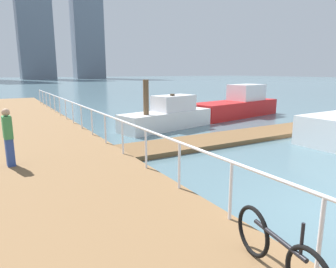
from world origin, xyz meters
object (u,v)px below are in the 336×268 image
moored_boat_1 (238,105)px  pedestrian_0 (8,137)px  moored_boat_3 (168,116)px  bicycle_at_railing (277,251)px

moored_boat_1 → pedestrian_0: 15.18m
moored_boat_1 → moored_boat_3: size_ratio=1.29×
moored_boat_1 → moored_boat_3: 6.44m
bicycle_at_railing → pedestrian_0: 7.36m
moored_boat_3 → pedestrian_0: pedestrian_0 is taller
bicycle_at_railing → pedestrian_0: bearing=110.8°
bicycle_at_railing → moored_boat_3: bearing=66.0°
bicycle_at_railing → pedestrian_0: size_ratio=1.10×
moored_boat_1 → pedestrian_0: bearing=-156.7°
moored_boat_3 → bicycle_at_railing: (-5.06, -11.38, 0.12)m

